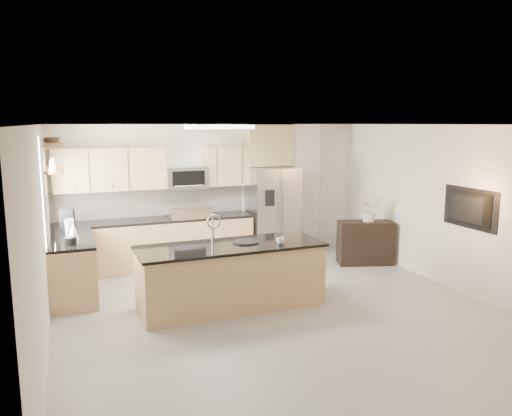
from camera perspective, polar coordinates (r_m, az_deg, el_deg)
name	(u,v)px	position (r m, az deg, el deg)	size (l,w,h in m)	color
floor	(284,316)	(7.04, 3.17, -12.18)	(6.50, 6.50, 0.00)	#A4A29C
ceiling	(285,125)	(6.54, 3.38, 9.48)	(6.00, 6.50, 0.02)	white
wall_back	(215,192)	(9.68, -4.76, 1.80)	(6.00, 0.02, 2.60)	silver
wall_front	(468,305)	(4.05, 23.06, -10.14)	(6.00, 0.02, 2.60)	silver
wall_left	(41,243)	(6.09, -23.41, -3.65)	(0.02, 6.50, 2.60)	silver
wall_right	(460,209)	(8.36, 22.33, -0.15)	(0.02, 6.50, 2.60)	silver
back_counter	(155,243)	(9.25, -11.42, -3.95)	(3.55, 0.66, 1.44)	tan
left_counter	(72,268)	(8.08, -20.28, -6.44)	(0.66, 1.50, 0.92)	tan
range	(189,240)	(9.36, -7.63, -3.67)	(0.76, 0.64, 1.14)	black
upper_cabinets	(147,168)	(9.17, -12.35, 4.48)	(3.50, 0.33, 0.75)	tan
microwave	(186,178)	(9.29, -7.98, 3.46)	(0.76, 0.40, 0.40)	#ACACAF
refrigerator	(272,213)	(9.75, 1.89, -0.55)	(0.92, 0.78, 1.78)	#ACACAF
partition_column	(302,189)	(10.20, 5.33, 2.20)	(0.60, 0.30, 2.60)	beige
window	(45,191)	(7.85, -22.99, 1.81)	(0.04, 1.15, 1.65)	white
shelf_lower	(53,169)	(7.92, -22.20, 4.11)	(0.30, 1.20, 0.04)	brown
shelf_upper	(51,144)	(7.90, -22.37, 6.78)	(0.30, 1.20, 0.04)	brown
ceiling_fixture	(219,127)	(7.89, -4.23, 9.21)	(1.00, 0.50, 0.06)	white
island	(231,276)	(7.22, -2.88, -7.73)	(2.66, 0.99, 1.34)	tan
credenza	(365,243)	(9.60, 12.40, -3.89)	(1.01, 0.43, 0.81)	black
cup	(280,241)	(7.13, 2.81, -3.78)	(0.11, 0.11, 0.09)	white
platter	(246,242)	(7.22, -1.16, -3.89)	(0.38, 0.38, 0.02)	black
blender	(70,234)	(7.52, -20.48, -2.76)	(0.16, 0.16, 0.37)	black
kettle	(73,231)	(7.89, -20.16, -2.50)	(0.21, 0.21, 0.26)	#ACACAF
coffee_maker	(67,221)	(8.34, -20.74, -1.45)	(0.23, 0.27, 0.38)	black
bowl	(51,139)	(8.25, -22.37, 7.35)	(0.41, 0.41, 0.10)	#ACACAF
flower_vase	(370,202)	(9.45, 12.89, 0.63)	(0.66, 0.57, 0.73)	silver
television	(466,209)	(8.14, 22.86, -0.06)	(1.08, 0.14, 0.62)	black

